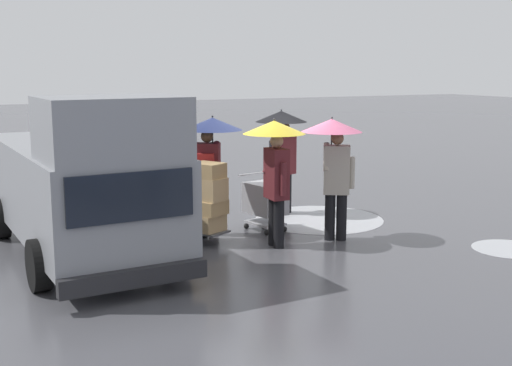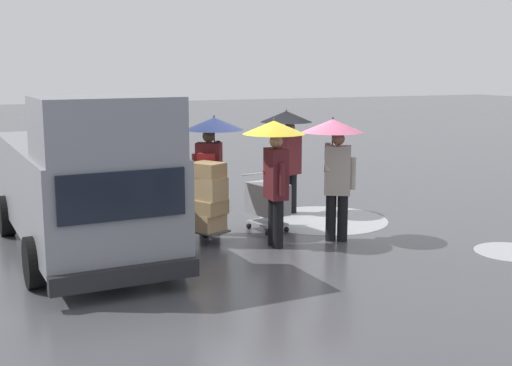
{
  "view_description": "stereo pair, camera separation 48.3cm",
  "coord_description": "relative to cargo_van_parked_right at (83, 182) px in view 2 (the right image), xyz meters",
  "views": [
    {
      "loc": [
        5.57,
        10.74,
        3.0
      ],
      "look_at": [
        0.74,
        0.8,
        1.05
      ],
      "focal_mm": 46.77,
      "sensor_mm": 36.0,
      "label": 1
    },
    {
      "loc": [
        5.13,
        10.94,
        3.0
      ],
      "look_at": [
        0.74,
        0.8,
        1.05
      ],
      "focal_mm": 46.77,
      "sensor_mm": 36.0,
      "label": 2
    }
  ],
  "objects": [
    {
      "name": "shopping_cart_vendor",
      "position": [
        -3.34,
        -0.27,
        -0.61
      ],
      "size": [
        0.71,
        0.91,
        1.02
      ],
      "color": "#B2B2B7",
      "rests_on": "ground"
    },
    {
      "name": "ground_plane",
      "position": [
        -3.53,
        -0.31,
        -1.18
      ],
      "size": [
        90.0,
        90.0,
        0.0
      ],
      "primitive_type": "plane",
      "color": "#4C4C51"
    },
    {
      "name": "pedestrian_far_side",
      "position": [
        -2.31,
        -0.38,
        0.39
      ],
      "size": [
        1.04,
        1.04,
        2.15
      ],
      "color": "black",
      "rests_on": "ground"
    },
    {
      "name": "slush_patch_under_van",
      "position": [
        -4.71,
        -0.61,
        -1.18
      ],
      "size": [
        2.53,
        2.53,
        0.01
      ],
      "primitive_type": "cylinder",
      "color": "#ADAFB5",
      "rests_on": "ground"
    },
    {
      "name": "hand_dolly_boxes",
      "position": [
        -2.04,
        0.14,
        -0.4
      ],
      "size": [
        0.77,
        0.85,
        1.4
      ],
      "color": "#515156",
      "rests_on": "ground"
    },
    {
      "name": "pedestrian_black_side",
      "position": [
        -3.01,
        0.74,
        0.41
      ],
      "size": [
        1.04,
        1.04,
        2.15
      ],
      "color": "black",
      "rests_on": "ground"
    },
    {
      "name": "slush_patch_mid_street",
      "position": [
        -6.42,
        2.64,
        -1.18
      ],
      "size": [
        1.21,
        1.21,
        0.01
      ],
      "primitive_type": "cylinder",
      "color": "#ADAFB5",
      "rests_on": "ground"
    },
    {
      "name": "pedestrian_white_side",
      "position": [
        -4.28,
        -1.37,
        0.39
      ],
      "size": [
        1.04,
        1.04,
        2.15
      ],
      "color": "black",
      "rests_on": "ground"
    },
    {
      "name": "cargo_van_parked_right",
      "position": [
        0.0,
        0.0,
        0.0
      ],
      "size": [
        2.42,
        5.44,
        2.6
      ],
      "color": "gray",
      "rests_on": "ground"
    },
    {
      "name": "pedestrian_pink_side",
      "position": [
        -4.1,
        0.84,
        0.39
      ],
      "size": [
        1.04,
        1.04,
        2.15
      ],
      "color": "black",
      "rests_on": "ground"
    }
  ]
}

